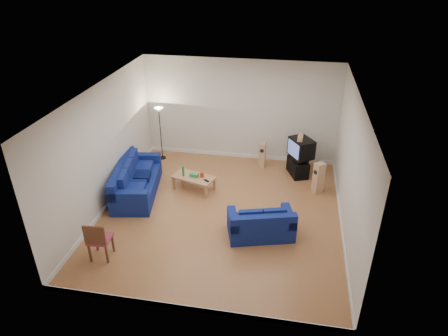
% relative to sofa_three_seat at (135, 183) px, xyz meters
% --- Properties ---
extents(room, '(6.01, 6.51, 3.21)m').
position_rel_sofa_three_seat_xyz_m(room, '(2.51, -0.51, 1.21)').
color(room, brown).
rests_on(room, ground).
extents(sofa_three_seat, '(1.39, 2.47, 0.90)m').
position_rel_sofa_three_seat_xyz_m(sofa_three_seat, '(0.00, 0.00, 0.00)').
color(sofa_three_seat, '#09165C').
rests_on(sofa_three_seat, ground).
extents(sofa_loveseat, '(1.68, 1.22, 0.75)m').
position_rel_sofa_three_seat_xyz_m(sofa_loveseat, '(3.60, -1.27, -0.05)').
color(sofa_loveseat, '#09165C').
rests_on(sofa_loveseat, ground).
extents(coffee_table, '(1.26, 0.88, 0.42)m').
position_rel_sofa_three_seat_xyz_m(coffee_table, '(1.55, 0.48, 0.03)').
color(coffee_table, tan).
rests_on(coffee_table, ground).
extents(bottle, '(0.07, 0.07, 0.29)m').
position_rel_sofa_three_seat_xyz_m(bottle, '(1.26, 0.48, 0.23)').
color(bottle, '#197233').
rests_on(bottle, coffee_table).
extents(tissue_box, '(0.25, 0.15, 0.10)m').
position_rel_sofa_three_seat_xyz_m(tissue_box, '(1.56, 0.48, 0.13)').
color(tissue_box, green).
rests_on(tissue_box, coffee_table).
extents(red_canister, '(0.12, 0.12, 0.15)m').
position_rel_sofa_three_seat_xyz_m(red_canister, '(1.78, 0.50, 0.16)').
color(red_canister, red).
rests_on(red_canister, coffee_table).
extents(remote, '(0.18, 0.14, 0.02)m').
position_rel_sofa_three_seat_xyz_m(remote, '(1.95, 0.31, 0.09)').
color(remote, black).
rests_on(remote, coffee_table).
extents(tv_stand, '(0.70, 0.90, 0.49)m').
position_rel_sofa_three_seat_xyz_m(tv_stand, '(4.40, 1.89, -0.09)').
color(tv_stand, black).
rests_on(tv_stand, ground).
extents(av_receiver, '(0.59, 0.61, 0.11)m').
position_rel_sofa_three_seat_xyz_m(av_receiver, '(4.41, 1.85, 0.21)').
color(av_receiver, black).
rests_on(av_receiver, tv_stand).
extents(television, '(0.83, 0.89, 0.55)m').
position_rel_sofa_three_seat_xyz_m(television, '(4.44, 1.92, 0.54)').
color(television, black).
rests_on(television, av_receiver).
extents(centre_speaker, '(0.17, 0.37, 0.13)m').
position_rel_sofa_three_seat_xyz_m(centre_speaker, '(4.39, 1.88, 0.88)').
color(centre_speaker, tan).
rests_on(centre_speaker, television).
extents(speaker_left, '(0.20, 0.26, 0.82)m').
position_rel_sofa_three_seat_xyz_m(speaker_left, '(3.30, 2.19, 0.08)').
color(speaker_left, tan).
rests_on(speaker_left, ground).
extents(speaker_right, '(0.34, 0.33, 0.90)m').
position_rel_sofa_three_seat_xyz_m(speaker_right, '(4.96, 0.96, 0.12)').
color(speaker_right, tan).
rests_on(speaker_right, ground).
extents(floor_lamp, '(0.30, 0.30, 1.73)m').
position_rel_sofa_three_seat_xyz_m(floor_lamp, '(0.06, 2.19, 1.09)').
color(floor_lamp, black).
rests_on(floor_lamp, ground).
extents(dining_chair, '(0.50, 0.50, 0.97)m').
position_rel_sofa_three_seat_xyz_m(dining_chair, '(0.25, -2.69, 0.20)').
color(dining_chair, brown).
rests_on(dining_chair, ground).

